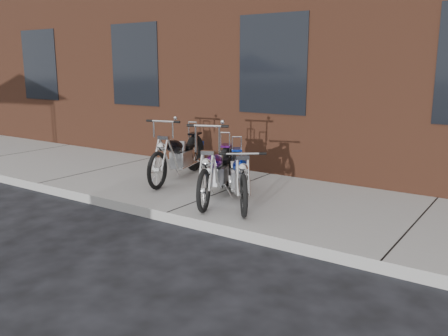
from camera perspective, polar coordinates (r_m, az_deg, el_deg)
The scene contains 5 objects.
ground at distance 6.80m, azimuth -6.90°, elevation -6.54°, with size 120.00×120.00×0.00m, color black.
sidewalk at distance 7.91m, azimuth 0.28°, elevation -3.19°, with size 22.00×3.00×0.15m, color #9E9B97.
chopper_purple at distance 7.38m, azimuth -0.85°, elevation -0.59°, with size 0.92×2.04×1.21m.
chopper_blue at distance 7.16m, azimuth 1.88°, elevation -1.12°, with size 1.33×1.72×0.91m.
chopper_third at distance 8.67m, azimuth -5.44°, elevation 1.35°, with size 0.75×2.19×1.13m.
Camera 1 is at (4.29, -4.81, 2.17)m, focal length 38.00 mm.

